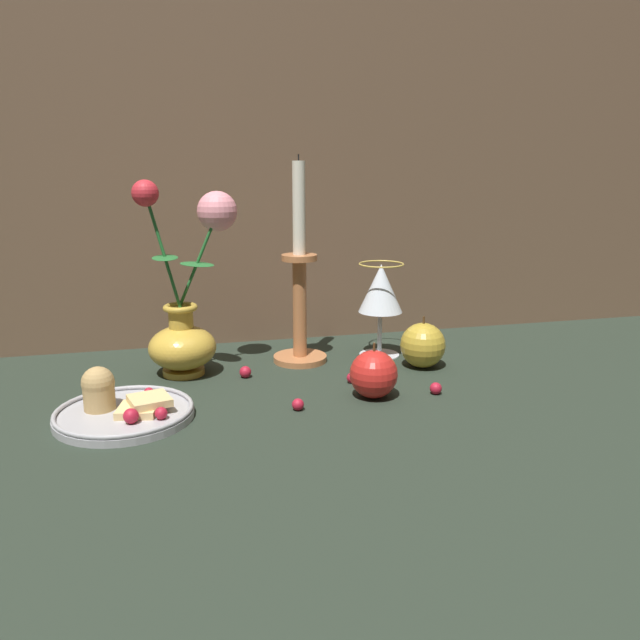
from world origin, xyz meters
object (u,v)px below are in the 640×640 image
(apple_beside_vase, at_px, (374,374))
(vase, at_px, (187,311))
(apple_near_glass, at_px, (423,345))
(wine_glass, at_px, (381,292))
(candlestick, at_px, (300,295))
(plate_with_pastries, at_px, (122,408))

(apple_beside_vase, bearing_deg, vase, 145.63)
(apple_beside_vase, bearing_deg, apple_near_glass, 42.57)
(vase, xyz_separation_m, wine_glass, (0.33, 0.02, 0.01))
(vase, relative_size, wine_glass, 1.87)
(apple_beside_vase, relative_size, apple_near_glass, 0.94)
(apple_near_glass, bearing_deg, candlestick, 157.25)
(vase, distance_m, apple_near_glass, 0.39)
(plate_with_pastries, relative_size, candlestick, 0.53)
(wine_glass, xyz_separation_m, apple_near_glass, (0.05, -0.08, -0.08))
(candlestick, xyz_separation_m, apple_beside_vase, (0.07, -0.20, -0.08))
(plate_with_pastries, xyz_separation_m, wine_glass, (0.43, 0.19, 0.10))
(vase, height_order, wine_glass, vase)
(plate_with_pastries, xyz_separation_m, apple_near_glass, (0.48, 0.11, 0.02))
(wine_glass, distance_m, apple_beside_vase, 0.23)
(candlestick, bearing_deg, apple_beside_vase, -70.94)
(vase, bearing_deg, plate_with_pastries, -119.59)
(plate_with_pastries, bearing_deg, vase, 60.41)
(wine_glass, xyz_separation_m, candlestick, (-0.15, -0.00, 0.00))
(wine_glass, bearing_deg, vase, -176.26)
(plate_with_pastries, distance_m, candlestick, 0.36)
(vase, distance_m, apple_beside_vase, 0.32)
(candlestick, xyz_separation_m, apple_near_glass, (0.19, -0.08, -0.08))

